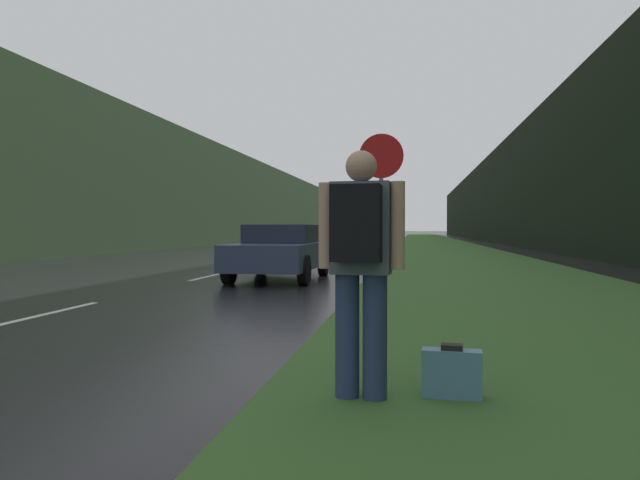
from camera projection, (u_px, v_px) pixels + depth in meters
name	position (u px, v px, depth m)	size (l,w,h in m)	color
grass_verge	(440.00, 246.00, 40.20)	(6.00, 240.00, 0.02)	#386028
lane_stripe_b	(36.00, 316.00, 7.94)	(0.12, 3.00, 0.01)	silver
lane_stripe_c	(211.00, 276.00, 14.85)	(0.12, 3.00, 0.01)	silver
lane_stripe_d	(276.00, 261.00, 21.76)	(0.12, 3.00, 0.01)	silver
treeline_far_side	(247.00, 201.00, 52.76)	(2.00, 140.00, 7.59)	black
treeline_near_side	(506.00, 196.00, 49.02)	(2.00, 140.00, 8.08)	black
stop_sign	(381.00, 195.00, 9.67)	(0.76, 0.07, 2.84)	slate
hitchhiker_with_backpack	(360.00, 258.00, 4.01)	(0.62, 0.44, 1.78)	navy
suitcase	(452.00, 374.00, 4.07)	(0.43, 0.18, 0.40)	teal
car_passing_near	(281.00, 251.00, 13.73)	(1.89, 4.27, 1.32)	#2D3856
car_passing_far	(358.00, 237.00, 33.01)	(2.02, 4.15, 1.43)	#2D3856
car_oncoming	(320.00, 236.00, 44.52)	(1.99, 4.30, 1.28)	maroon
delivery_truck	(357.00, 225.00, 74.40)	(2.50, 7.70, 3.28)	black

